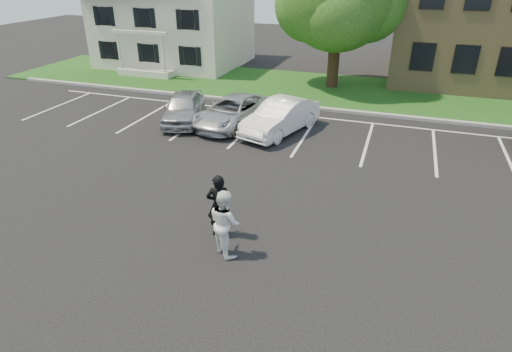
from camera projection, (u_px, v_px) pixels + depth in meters
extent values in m
plane|color=black|center=(245.00, 227.00, 12.92)|extent=(90.00, 90.00, 0.00)
cube|color=gray|center=(322.00, 109.00, 23.02)|extent=(40.00, 0.30, 0.15)
cube|color=#194B13|center=(334.00, 90.00, 26.42)|extent=(44.00, 8.00, 0.08)
cube|color=silver|center=(59.00, 106.00, 23.73)|extent=(0.12, 5.20, 0.01)
cube|color=silver|center=(101.00, 111.00, 22.92)|extent=(0.12, 5.20, 0.01)
cube|color=silver|center=(146.00, 116.00, 22.11)|extent=(0.12, 5.20, 0.01)
cube|color=silver|center=(195.00, 122.00, 21.30)|extent=(0.12, 5.20, 0.01)
cube|color=silver|center=(248.00, 129.00, 20.49)|extent=(0.12, 5.20, 0.01)
cube|color=silver|center=(305.00, 135.00, 19.68)|extent=(0.12, 5.20, 0.01)
cube|color=silver|center=(367.00, 143.00, 18.87)|extent=(0.12, 5.20, 0.01)
cube|color=silver|center=(435.00, 151.00, 18.06)|extent=(0.12, 5.20, 0.01)
cube|color=silver|center=(509.00, 160.00, 17.25)|extent=(0.12, 5.20, 0.01)
cube|color=silver|center=(344.00, 120.00, 21.55)|extent=(34.00, 0.12, 0.01)
cube|color=beige|center=(175.00, 29.00, 32.41)|extent=(10.00, 8.00, 5.20)
cube|color=beige|center=(148.00, 72.00, 29.83)|extent=(4.00, 1.60, 0.50)
cylinder|color=beige|center=(120.00, 56.00, 29.32)|extent=(0.18, 0.18, 2.70)
cylinder|color=beige|center=(164.00, 59.00, 28.34)|extent=(0.18, 0.18, 2.70)
cube|color=beige|center=(139.00, 32.00, 28.09)|extent=(4.20, 0.25, 0.20)
cube|color=black|center=(148.00, 53.00, 29.51)|extent=(0.90, 0.06, 1.20)
cube|color=black|center=(144.00, 18.00, 28.47)|extent=(0.90, 0.06, 1.20)
cube|color=black|center=(140.00, 53.00, 29.69)|extent=(0.32, 0.05, 1.25)
cube|color=black|center=(157.00, 54.00, 29.32)|extent=(0.32, 0.05, 1.25)
cube|color=black|center=(423.00, 57.00, 24.88)|extent=(1.30, 0.06, 1.60)
cube|color=black|center=(466.00, 59.00, 24.21)|extent=(1.30, 0.06, 1.60)
cube|color=black|center=(511.00, 62.00, 23.55)|extent=(1.30, 0.06, 1.60)
cylinder|color=black|center=(333.00, 62.00, 26.48)|extent=(0.70, 0.70, 3.20)
sphere|color=#244C16|center=(367.00, 3.00, 25.08)|extent=(4.60, 4.60, 4.60)
sphere|color=#244C16|center=(311.00, 5.00, 25.87)|extent=(4.40, 4.40, 4.40)
sphere|color=#244C16|center=(340.00, 13.00, 23.75)|extent=(4.00, 4.00, 4.00)
imported|color=black|center=(219.00, 205.00, 12.17)|extent=(0.83, 0.70, 1.92)
imported|color=white|center=(225.00, 222.00, 11.40)|extent=(1.17, 1.14, 1.91)
imported|color=#B0B0B4|center=(184.00, 107.00, 21.10)|extent=(2.90, 4.58, 1.45)
imported|color=#B7BABF|center=(233.00, 111.00, 20.69)|extent=(3.06, 5.20, 1.36)
imported|color=white|center=(281.00, 117.00, 19.73)|extent=(2.94, 4.87, 1.52)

